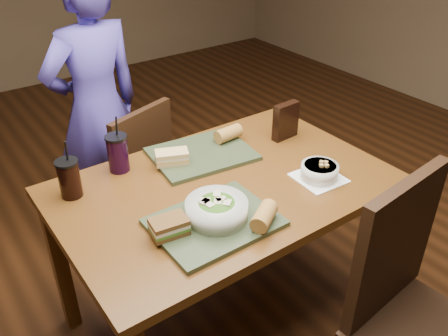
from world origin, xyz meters
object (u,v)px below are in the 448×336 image
Objects in this scene: tray_far at (202,154)px; cup_cola at (69,178)px; baguette_far at (228,134)px; sandwich_far at (172,157)px; dining_table at (224,202)px; diner at (97,110)px; tray_near at (214,222)px; chair_near at (410,306)px; baguette_near at (264,216)px; salad_bowl at (217,209)px; cup_berry at (118,153)px; sandwich_near at (169,226)px; chair_far at (138,173)px; chip_bag at (286,121)px; soup_bowl at (320,171)px.

cup_cola reaches higher than tray_far.
baguette_far is 0.53× the size of cup_cola.
baguette_far is at bearing 5.04° from sandwich_far.
dining_table is 5.56× the size of cup_cola.
diner is 1.15m from tray_near.
chair_near is at bearing -71.74° from dining_table.
diner is at bearing 93.51° from baguette_near.
tray_far is 1.92× the size of salad_bowl.
chair_near is 1.22m from cup_berry.
baguette_near is (0.29, -0.14, 0.00)m from sandwich_near.
salad_bowl is at bearing -96.47° from chair_far.
salad_bowl is 0.18m from sandwich_near.
tray_near is 0.57m from cup_cola.
chair_near is 5.88× the size of chip_bag.
diner reaches higher than sandwich_near.
dining_table is 0.36m from baguette_far.
baguette_far is 0.51m from cup_berry.
salad_bowl is 0.90× the size of cup_berry.
tray_far is 0.17m from baguette_far.
cup_berry reaches higher than sandwich_near.
tray_far is at bearing 61.72° from tray_near.
chair_near is at bearing -70.41° from sandwich_far.
sandwich_near reaches higher than soup_bowl.
sandwich_far is at bearing -179.27° from tray_far.
chair_far is 2.07× the size of tray_far.
baguette_far is at bearing 37.42° from sandwich_near.
sandwich_far reaches higher than tray_far.
chair_near is 0.59m from soup_bowl.
chip_bag reaches higher than sandwich_far.
chip_bag is at bearing -44.70° from chair_far.
sandwich_near reaches higher than sandwich_far.
tray_far is (0.18, -0.73, 0.01)m from diner.
chair_near is 2.38× the size of tray_far.
dining_table is 10.46× the size of baguette_far.
baguette_far is (0.31, 0.03, 0.00)m from sandwich_far.
tray_near is (-0.05, -1.15, 0.01)m from diner.
diner is 3.55× the size of tray_far.
soup_bowl is 0.82× the size of cup_cola.
cup_cola reaches higher than baguette_far.
chip_bag reaches higher than baguette_far.
chip_bag is (0.52, -0.51, 0.35)m from chair_far.
chair_far is at bearing 71.66° from sandwich_near.
tray_near is at bearing -132.99° from dining_table.
chair_near reaches higher than cup_cola.
baguette_near is at bearing -26.31° from sandwich_near.
chair_far is 5.09× the size of chip_bag.
chair_near is at bearing -78.63° from tray_far.
chair_far is 0.58m from baguette_far.
chair_near is 1.43m from chair_far.
salad_bowl is at bearing 79.33° from diner.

